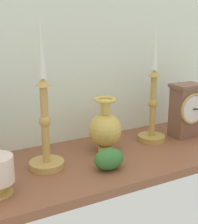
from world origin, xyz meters
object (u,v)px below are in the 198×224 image
candlestick_tall_center (45,128)px  brass_vase_bulbous (105,128)px  mantel_clock (186,110)px  candlestick_tall_left (153,107)px

candlestick_tall_center → brass_vase_bulbous: (20.09, 2.96, -4.38)cm
mantel_clock → brass_vase_bulbous: mantel_clock is taller
candlestick_tall_left → mantel_clock: bearing=-9.0°
candlestick_tall_left → brass_vase_bulbous: candlestick_tall_left is taller
candlestick_tall_left → candlestick_tall_center: (-38.06, -3.11, 0.06)cm
mantel_clock → brass_vase_bulbous: 30.84cm
brass_vase_bulbous → mantel_clock: bearing=-3.5°
candlestick_tall_center → mantel_clock: bearing=1.2°
mantel_clock → candlestick_tall_center: bearing=-178.8°
candlestick_tall_center → brass_vase_bulbous: size_ratio=2.43×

